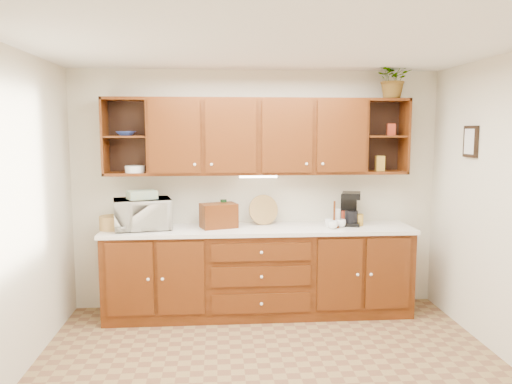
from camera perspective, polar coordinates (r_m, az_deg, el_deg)
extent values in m
plane|color=olive|center=(4.21, 2.04, -20.67)|extent=(4.00, 4.00, 0.00)
plane|color=white|center=(3.78, 2.23, 16.87)|extent=(4.00, 4.00, 0.00)
plane|color=beige|center=(5.50, 0.07, 0.23)|extent=(4.00, 0.00, 4.00)
plane|color=beige|center=(4.07, -27.11, -3.00)|extent=(0.00, 3.50, 3.50)
cube|color=#3C1A06|center=(5.38, 0.32, -9.18)|extent=(3.20, 0.60, 0.90)
cube|color=white|center=(5.26, 0.34, -4.29)|extent=(3.24, 0.64, 0.04)
cube|color=#3C1A06|center=(5.30, 0.21, 6.36)|extent=(2.30, 0.33, 0.80)
cube|color=black|center=(5.52, -14.38, 6.17)|extent=(0.45, 0.02, 0.80)
cube|color=black|center=(5.72, 14.02, 6.21)|extent=(0.45, 0.02, 0.80)
cube|color=#3C1A06|center=(5.37, -14.67, 6.14)|extent=(0.43, 0.30, 0.02)
cube|color=#3C1A06|center=(5.58, 14.52, 6.17)|extent=(0.43, 0.30, 0.02)
cube|color=#3C1A06|center=(5.59, 14.64, 10.12)|extent=(0.45, 0.33, 0.03)
cube|color=white|center=(5.27, 0.26, 1.78)|extent=(0.40, 0.05, 0.02)
cube|color=black|center=(5.19, 23.33, 5.32)|extent=(0.03, 0.24, 0.30)
cylinder|color=#A77E45|center=(5.35, -16.16, -3.39)|extent=(0.31, 0.31, 0.14)
imported|color=beige|center=(5.28, -12.85, -2.46)|extent=(0.64, 0.50, 0.32)
cube|color=tan|center=(5.25, -12.91, -0.31)|extent=(0.34, 0.30, 0.08)
cylinder|color=black|center=(5.35, -3.72, -2.35)|extent=(0.08, 0.08, 0.28)
cylinder|color=#A77E45|center=(5.42, 0.86, -3.62)|extent=(0.34, 0.16, 0.32)
cube|color=#3C1A06|center=(5.24, -4.29, -2.71)|extent=(0.42, 0.33, 0.25)
cylinder|color=#3C1A06|center=(5.30, 8.94, -2.52)|extent=(0.02, 0.02, 0.28)
cylinder|color=#3C1A06|center=(5.32, 8.91, -3.94)|extent=(0.11, 0.11, 0.02)
imported|color=white|center=(5.34, 9.67, -3.55)|extent=(0.12, 0.12, 0.08)
imported|color=white|center=(5.36, 8.30, -3.48)|extent=(0.12, 0.12, 0.08)
imported|color=white|center=(5.24, 8.77, -3.73)|extent=(0.12, 0.12, 0.08)
cylinder|color=maroon|center=(5.49, 10.29, -2.92)|extent=(0.14, 0.14, 0.15)
cylinder|color=white|center=(5.37, 9.21, -2.91)|extent=(0.08, 0.08, 0.19)
cylinder|color=#BF8C2C|center=(5.48, 11.69, -3.12)|extent=(0.11, 0.11, 0.12)
cube|color=black|center=(5.47, 10.77, -3.55)|extent=(0.25, 0.29, 0.04)
cube|color=black|center=(5.54, 10.55, -1.82)|extent=(0.18, 0.10, 0.30)
cube|color=black|center=(5.43, 10.84, -0.39)|extent=(0.25, 0.29, 0.07)
cylinder|color=black|center=(5.44, 10.84, -2.80)|extent=(0.18, 0.18, 0.13)
imported|color=navy|center=(5.35, -14.63, 6.49)|extent=(0.23, 0.23, 0.05)
cylinder|color=white|center=(5.34, -13.68, 2.56)|extent=(0.26, 0.26, 0.07)
cube|color=#BF8C2C|center=(5.56, 13.98, 3.20)|extent=(0.09, 0.07, 0.16)
cube|color=maroon|center=(5.58, 15.19, 6.90)|extent=(0.10, 0.09, 0.13)
imported|color=#999999|center=(5.59, 15.49, 12.41)|extent=(0.39, 0.35, 0.42)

